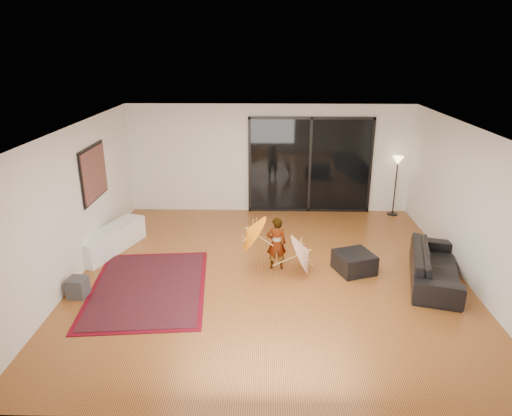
{
  "coord_description": "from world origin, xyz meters",
  "views": [
    {
      "loc": [
        -0.09,
        -7.57,
        4.01
      ],
      "look_at": [
        -0.28,
        0.57,
        1.1
      ],
      "focal_mm": 32.0,
      "sensor_mm": 36.0,
      "label": 1
    }
  ],
  "objects_px": {
    "sofa": "(435,266)",
    "child": "(276,243)",
    "ottoman": "(354,262)",
    "media_console": "(112,240)"
  },
  "relations": [
    {
      "from": "sofa",
      "to": "ottoman",
      "type": "distance_m",
      "value": 1.42
    },
    {
      "from": "media_console",
      "to": "sofa",
      "type": "bearing_deg",
      "value": 9.0
    },
    {
      "from": "sofa",
      "to": "ottoman",
      "type": "xyz_separation_m",
      "value": [
        -1.38,
        0.33,
        -0.11
      ]
    },
    {
      "from": "media_console",
      "to": "ottoman",
      "type": "height_order",
      "value": "media_console"
    },
    {
      "from": "media_console",
      "to": "child",
      "type": "bearing_deg",
      "value": 7.64
    },
    {
      "from": "sofa",
      "to": "child",
      "type": "xyz_separation_m",
      "value": [
        -2.83,
        0.43,
        0.21
      ]
    },
    {
      "from": "media_console",
      "to": "ottoman",
      "type": "distance_m",
      "value": 4.89
    },
    {
      "from": "media_console",
      "to": "sofa",
      "type": "distance_m",
      "value": 6.3
    },
    {
      "from": "ottoman",
      "to": "child",
      "type": "height_order",
      "value": "child"
    },
    {
      "from": "sofa",
      "to": "child",
      "type": "height_order",
      "value": "child"
    }
  ]
}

